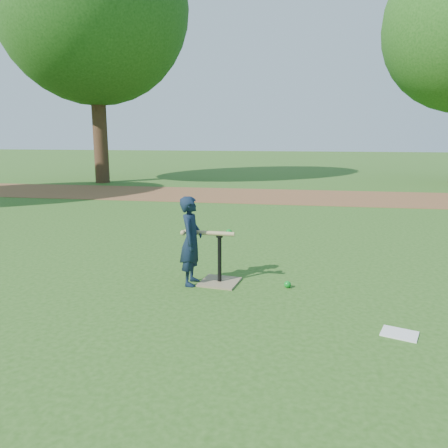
# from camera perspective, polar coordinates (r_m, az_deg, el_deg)

# --- Properties ---
(ground) EXTENTS (80.00, 80.00, 0.00)m
(ground) POSITION_cam_1_polar(r_m,az_deg,el_deg) (5.16, -2.35, -7.89)
(ground) COLOR #285116
(ground) RESTS_ON ground
(dirt_strip) EXTENTS (24.00, 3.00, 0.01)m
(dirt_strip) POSITION_cam_1_polar(r_m,az_deg,el_deg) (12.41, 5.06, 3.69)
(dirt_strip) COLOR brown
(dirt_strip) RESTS_ON ground
(child) EXTENTS (0.26, 0.38, 1.04)m
(child) POSITION_cam_1_polar(r_m,az_deg,el_deg) (5.04, -4.31, -2.22)
(child) COLOR black
(child) RESTS_ON ground
(wiffle_ball_ground) EXTENTS (0.08, 0.08, 0.08)m
(wiffle_ball_ground) POSITION_cam_1_polar(r_m,az_deg,el_deg) (5.09, 8.30, -7.81)
(wiffle_ball_ground) COLOR #0B811D
(wiffle_ball_ground) RESTS_ON ground
(clipboard) EXTENTS (0.36, 0.32, 0.01)m
(clipboard) POSITION_cam_1_polar(r_m,az_deg,el_deg) (4.24, 21.95, -13.15)
(clipboard) COLOR white
(clipboard) RESTS_ON ground
(batting_tee) EXTENTS (0.48, 0.48, 0.61)m
(batting_tee) POSITION_cam_1_polar(r_m,az_deg,el_deg) (5.17, -0.58, -6.54)
(batting_tee) COLOR #827352
(batting_tee) RESTS_ON ground
(swing_action) EXTENTS (0.63, 0.16, 0.08)m
(swing_action) POSITION_cam_1_polar(r_m,az_deg,el_deg) (5.04, -1.79, -1.18)
(swing_action) COLOR tan
(swing_action) RESTS_ON ground
(tree_left) EXTENTS (6.40, 6.40, 9.08)m
(tree_left) POSITION_cam_1_polar(r_m,az_deg,el_deg) (16.86, -16.74, 25.47)
(tree_left) COLOR #382316
(tree_left) RESTS_ON ground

